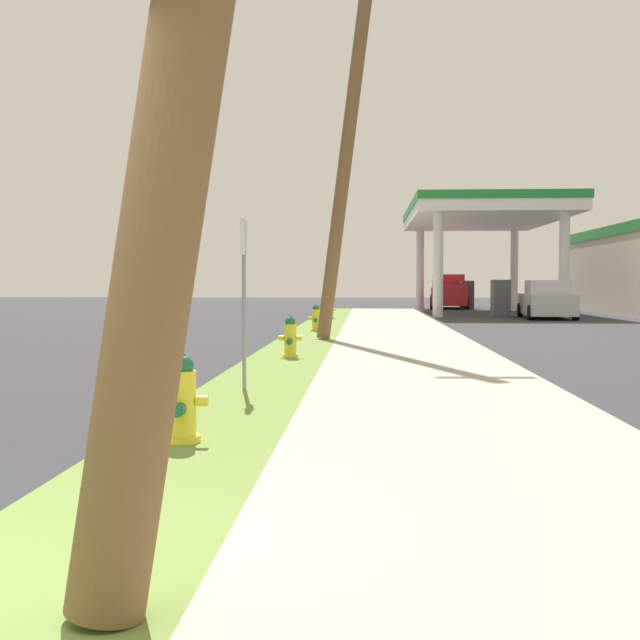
{
  "coord_description": "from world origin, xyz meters",
  "views": [
    {
      "loc": [
        2.13,
        -3.19,
        1.45
      ],
      "look_at": [
        1.23,
        12.56,
        0.74
      ],
      "focal_mm": 45.94,
      "sensor_mm": 36.0,
      "label": 1
    }
  ],
  "objects_px": {
    "fire_hydrant_nearest": "(183,404)",
    "fire_hydrant_fourth": "(330,310)",
    "fire_hydrant_third": "(316,319)",
    "street_sign_post": "(244,268)",
    "truck_red_at_forecourt": "(448,293)",
    "car_silver_by_near_pump": "(547,301)",
    "fire_hydrant_second": "(290,339)",
    "utility_pole_midground": "(351,119)"
  },
  "relations": [
    {
      "from": "fire_hydrant_nearest",
      "to": "fire_hydrant_fourth",
      "type": "relative_size",
      "value": 1.0
    },
    {
      "from": "fire_hydrant_third",
      "to": "fire_hydrant_fourth",
      "type": "bearing_deg",
      "value": 89.64
    },
    {
      "from": "street_sign_post",
      "to": "truck_red_at_forecourt",
      "type": "height_order",
      "value": "street_sign_post"
    },
    {
      "from": "street_sign_post",
      "to": "car_silver_by_near_pump",
      "type": "xyz_separation_m",
      "value": [
        8.92,
        23.96,
        -0.91
      ]
    },
    {
      "from": "fire_hydrant_third",
      "to": "truck_red_at_forecourt",
      "type": "height_order",
      "value": "truck_red_at_forecourt"
    },
    {
      "from": "fire_hydrant_second",
      "to": "fire_hydrant_third",
      "type": "relative_size",
      "value": 1.0
    },
    {
      "from": "fire_hydrant_third",
      "to": "fire_hydrant_fourth",
      "type": "xyz_separation_m",
      "value": [
        0.05,
        8.01,
        0.0
      ]
    },
    {
      "from": "fire_hydrant_second",
      "to": "fire_hydrant_fourth",
      "type": "bearing_deg",
      "value": 89.99
    },
    {
      "from": "fire_hydrant_fourth",
      "to": "truck_red_at_forecourt",
      "type": "bearing_deg",
      "value": 70.27
    },
    {
      "from": "street_sign_post",
      "to": "fire_hydrant_nearest",
      "type": "bearing_deg",
      "value": -90.18
    },
    {
      "from": "fire_hydrant_nearest",
      "to": "fire_hydrant_third",
      "type": "xyz_separation_m",
      "value": [
        0.12,
        16.05,
        0.0
      ]
    },
    {
      "from": "fire_hydrant_third",
      "to": "car_silver_by_near_pump",
      "type": "xyz_separation_m",
      "value": [
        8.81,
        11.27,
        0.28
      ]
    },
    {
      "from": "fire_hydrant_third",
      "to": "utility_pole_midground",
      "type": "bearing_deg",
      "value": -72.73
    },
    {
      "from": "utility_pole_midground",
      "to": "car_silver_by_near_pump",
      "type": "bearing_deg",
      "value": 61.88
    },
    {
      "from": "fire_hydrant_second",
      "to": "fire_hydrant_third",
      "type": "height_order",
      "value": "same"
    },
    {
      "from": "street_sign_post",
      "to": "utility_pole_midground",
      "type": "bearing_deg",
      "value": 83.13
    },
    {
      "from": "fire_hydrant_nearest",
      "to": "fire_hydrant_third",
      "type": "relative_size",
      "value": 1.0
    },
    {
      "from": "fire_hydrant_nearest",
      "to": "fire_hydrant_fourth",
      "type": "distance_m",
      "value": 24.07
    },
    {
      "from": "car_silver_by_near_pump",
      "to": "truck_red_at_forecourt",
      "type": "bearing_deg",
      "value": 100.85
    },
    {
      "from": "fire_hydrant_second",
      "to": "fire_hydrant_fourth",
      "type": "relative_size",
      "value": 1.0
    },
    {
      "from": "truck_red_at_forecourt",
      "to": "utility_pole_midground",
      "type": "bearing_deg",
      "value": -100.27
    },
    {
      "from": "fire_hydrant_nearest",
      "to": "fire_hydrant_third",
      "type": "bearing_deg",
      "value": 89.58
    },
    {
      "from": "street_sign_post",
      "to": "truck_red_at_forecourt",
      "type": "xyz_separation_m",
      "value": [
        6.27,
        37.76,
        -0.72
      ]
    },
    {
      "from": "fire_hydrant_fourth",
      "to": "car_silver_by_near_pump",
      "type": "bearing_deg",
      "value": 20.41
    },
    {
      "from": "fire_hydrant_nearest",
      "to": "street_sign_post",
      "type": "bearing_deg",
      "value": 89.82
    },
    {
      "from": "fire_hydrant_fourth",
      "to": "truck_red_at_forecourt",
      "type": "height_order",
      "value": "truck_red_at_forecourt"
    },
    {
      "from": "car_silver_by_near_pump",
      "to": "truck_red_at_forecourt",
      "type": "xyz_separation_m",
      "value": [
        -2.64,
        13.8,
        0.19
      ]
    },
    {
      "from": "utility_pole_midground",
      "to": "car_silver_by_near_pump",
      "type": "distance_m",
      "value": 17.15
    },
    {
      "from": "fire_hydrant_second",
      "to": "truck_red_at_forecourt",
      "type": "relative_size",
      "value": 0.13
    },
    {
      "from": "fire_hydrant_third",
      "to": "street_sign_post",
      "type": "height_order",
      "value": "street_sign_post"
    },
    {
      "from": "street_sign_post",
      "to": "fire_hydrant_third",
      "type": "bearing_deg",
      "value": 89.52
    },
    {
      "from": "fire_hydrant_third",
      "to": "street_sign_post",
      "type": "relative_size",
      "value": 0.35
    },
    {
      "from": "utility_pole_midground",
      "to": "car_silver_by_near_pump",
      "type": "relative_size",
      "value": 2.22
    },
    {
      "from": "car_silver_by_near_pump",
      "to": "fire_hydrant_second",
      "type": "bearing_deg",
      "value": -114.22
    },
    {
      "from": "fire_hydrant_second",
      "to": "utility_pole_midground",
      "type": "bearing_deg",
      "value": 78.76
    },
    {
      "from": "fire_hydrant_third",
      "to": "truck_red_at_forecourt",
      "type": "distance_m",
      "value": 25.82
    },
    {
      "from": "fire_hydrant_second",
      "to": "fire_hydrant_fourth",
      "type": "distance_m",
      "value": 16.22
    },
    {
      "from": "street_sign_post",
      "to": "car_silver_by_near_pump",
      "type": "distance_m",
      "value": 25.58
    },
    {
      "from": "fire_hydrant_nearest",
      "to": "car_silver_by_near_pump",
      "type": "bearing_deg",
      "value": 71.91
    },
    {
      "from": "fire_hydrant_nearest",
      "to": "utility_pole_midground",
      "type": "height_order",
      "value": "utility_pole_midground"
    },
    {
      "from": "fire_hydrant_fourth",
      "to": "street_sign_post",
      "type": "height_order",
      "value": "street_sign_post"
    },
    {
      "from": "fire_hydrant_second",
      "to": "street_sign_post",
      "type": "distance_m",
      "value": 4.64
    }
  ]
}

